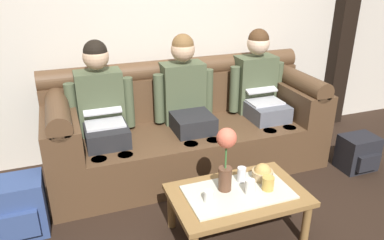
% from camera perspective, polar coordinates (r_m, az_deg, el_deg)
% --- Properties ---
extents(back_wall_patterned, '(6.00, 0.12, 2.90)m').
position_cam_1_polar(back_wall_patterned, '(3.65, -3.80, 17.67)').
color(back_wall_patterned, beige).
rests_on(back_wall_patterned, ground_plane).
extents(couch, '(2.45, 0.88, 0.96)m').
position_cam_1_polar(couch, '(3.45, -0.80, -1.37)').
color(couch, '#513823').
rests_on(couch, ground_plane).
extents(person_left, '(0.56, 0.67, 1.22)m').
position_cam_1_polar(person_left, '(3.18, -13.48, 1.48)').
color(person_left, '#232326').
rests_on(person_left, ground_plane).
extents(person_middle, '(0.56, 0.67, 1.22)m').
position_cam_1_polar(person_middle, '(3.33, -0.81, 3.16)').
color(person_middle, '#232326').
rests_on(person_middle, ground_plane).
extents(person_right, '(0.56, 0.67, 1.22)m').
position_cam_1_polar(person_right, '(3.63, 10.32, 4.48)').
color(person_right, '#595B66').
rests_on(person_right, ground_plane).
extents(coffee_table, '(0.91, 0.57, 0.36)m').
position_cam_1_polar(coffee_table, '(2.63, 6.98, -11.67)').
color(coffee_table, olive).
rests_on(coffee_table, ground_plane).
extents(flower_vase, '(0.13, 0.13, 0.46)m').
position_cam_1_polar(flower_vase, '(2.47, 5.19, -5.13)').
color(flower_vase, brown).
rests_on(flower_vase, coffee_table).
extents(snack_bowl, '(0.15, 0.15, 0.12)m').
position_cam_1_polar(snack_bowl, '(2.75, 10.67, -7.92)').
color(snack_bowl, tan).
rests_on(snack_bowl, coffee_table).
extents(cup_near_left, '(0.06, 0.06, 0.08)m').
position_cam_1_polar(cup_near_left, '(2.47, 2.55, -11.51)').
color(cup_near_left, white).
rests_on(cup_near_left, coffee_table).
extents(cup_near_right, '(0.06, 0.06, 0.11)m').
position_cam_1_polar(cup_near_right, '(2.69, 7.54, -8.19)').
color(cup_near_right, silver).
rests_on(cup_near_right, coffee_table).
extents(cup_far_center, '(0.07, 0.07, 0.10)m').
position_cam_1_polar(cup_far_center, '(2.57, 8.79, -9.98)').
color(cup_far_center, white).
rests_on(cup_far_center, coffee_table).
extents(cup_far_left, '(0.08, 0.08, 0.10)m').
position_cam_1_polar(cup_far_left, '(2.63, 11.49, -9.41)').
color(cup_far_left, gold).
rests_on(cup_far_left, coffee_table).
extents(backpack_left, '(0.34, 0.32, 0.42)m').
position_cam_1_polar(backpack_left, '(2.94, -24.68, -12.04)').
color(backpack_left, '#33477A').
rests_on(backpack_left, ground_plane).
extents(backpack_right, '(0.33, 0.29, 0.32)m').
position_cam_1_polar(backpack_right, '(3.79, 23.95, -4.64)').
color(backpack_right, black).
rests_on(backpack_right, ground_plane).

